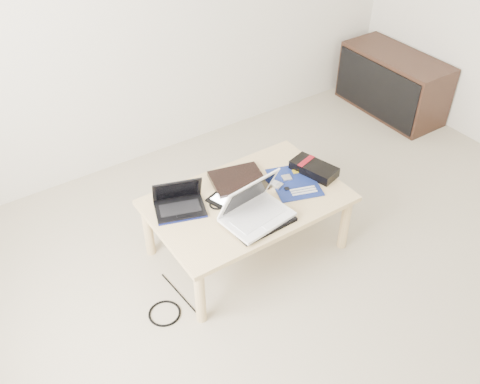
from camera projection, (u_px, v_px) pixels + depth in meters
ground at (351, 317)px, 2.87m from camera, size 4.00×4.00×0.00m
room_shell at (415, 8)px, 1.82m from camera, size 4.20×4.20×2.70m
coffee_table at (247, 205)px, 3.05m from camera, size 1.10×0.70×0.40m
media_cabinet at (392, 83)px, 4.42m from camera, size 0.41×0.90×0.50m
book at (238, 180)px, 3.13m from camera, size 0.35×0.32×0.03m
netbook at (179, 203)px, 2.93m from camera, size 0.32×0.27×0.19m
tablet at (231, 196)px, 3.03m from camera, size 0.28×0.24×0.01m
remote at (264, 180)px, 3.14m from camera, size 0.14×0.24×0.02m
neoprene_sleeve at (258, 219)px, 2.87m from camera, size 0.35×0.26×0.02m
white_laptop at (254, 209)px, 2.84m from camera, size 0.38×0.29×0.24m
motherboard at (295, 182)px, 3.13m from camera, size 0.35×0.39×0.02m
gpu_box at (314, 169)px, 3.19m from camera, size 0.21×0.30×0.06m
cable_coil at (217, 204)px, 2.97m from camera, size 0.10×0.10×0.01m
floor_cable_coil at (165, 313)px, 2.88m from camera, size 0.23×0.23×0.01m
floor_cable_trail at (179, 293)px, 3.00m from camera, size 0.03×0.36×0.01m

